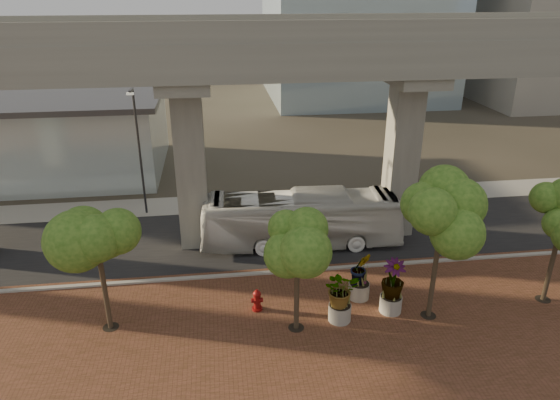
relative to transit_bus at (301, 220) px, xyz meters
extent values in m
plane|color=#322F24|center=(0.00, -1.00, -1.58)|extent=(160.00, 160.00, 0.00)
cube|color=brown|center=(0.00, -9.00, -1.55)|extent=(70.00, 13.00, 0.06)
cube|color=black|center=(0.00, 1.00, -1.56)|extent=(90.00, 8.00, 0.04)
cube|color=#A09D95|center=(0.00, -3.00, -1.50)|extent=(70.00, 0.25, 0.16)
cube|color=#A09D95|center=(0.00, 6.50, -1.55)|extent=(90.00, 3.00, 0.06)
cube|color=gray|center=(0.00, -0.60, 8.92)|extent=(72.00, 2.40, 1.80)
cube|color=gray|center=(0.00, 2.60, 8.92)|extent=(72.00, 2.40, 1.80)
cube|color=gray|center=(0.00, -1.70, 10.32)|extent=(72.00, 0.12, 1.00)
cube|color=gray|center=(0.00, 3.70, 10.32)|extent=(72.00, 0.12, 1.00)
cube|color=silver|center=(-20.00, 15.00, 1.42)|extent=(22.00, 12.00, 6.00)
cube|color=#48484D|center=(-20.00, 15.00, 4.52)|extent=(23.00, 13.00, 0.40)
imported|color=silver|center=(0.00, 0.00, 0.00)|extent=(11.45, 3.20, 3.16)
cylinder|color=maroon|center=(-3.06, -6.06, -1.47)|extent=(0.48, 0.48, 0.11)
cylinder|color=maroon|center=(-3.06, -6.06, -1.08)|extent=(0.32, 0.32, 0.78)
sphere|color=maroon|center=(-3.06, -6.06, -0.69)|extent=(0.38, 0.38, 0.38)
cylinder|color=maroon|center=(-3.06, -6.06, -0.51)|extent=(0.11, 0.11, 0.13)
cylinder|color=maroon|center=(-3.06, -6.06, -1.01)|extent=(0.54, 0.22, 0.22)
cylinder|color=#A09D91|center=(0.51, -7.30, -1.13)|extent=(1.01, 1.01, 0.79)
imported|color=#2D5B18|center=(0.51, -7.30, 0.11)|extent=(2.25, 2.25, 1.68)
cylinder|color=#A5A095|center=(2.98, -6.96, -1.13)|extent=(1.01, 1.01, 0.78)
imported|color=#2D5B18|center=(2.98, -6.96, 0.19)|extent=(2.46, 2.46, 1.84)
cylinder|color=gray|center=(1.84, -5.71, -1.13)|extent=(1.00, 1.00, 0.78)
imported|color=#2D5B18|center=(1.84, -5.71, 0.10)|extent=(2.23, 2.23, 1.67)
cylinder|color=#493C29|center=(-9.55, -6.51, 0.13)|extent=(0.22, 0.22, 3.29)
cylinder|color=black|center=(-9.55, -6.51, -1.51)|extent=(0.70, 0.70, 0.01)
cylinder|color=#493C29|center=(-1.50, -7.61, 0.04)|extent=(0.22, 0.22, 3.13)
cylinder|color=black|center=(-1.50, -7.61, -1.51)|extent=(0.70, 0.70, 0.01)
cylinder|color=#493C29|center=(4.59, -7.52, 0.24)|extent=(0.22, 0.22, 3.51)
cylinder|color=black|center=(4.59, -7.52, -1.51)|extent=(0.70, 0.70, 0.01)
cylinder|color=#493C29|center=(10.53, -7.04, 0.20)|extent=(0.22, 0.22, 3.43)
cylinder|color=black|center=(10.53, -7.04, -1.51)|extent=(0.70, 0.70, 0.01)
cylinder|color=#2A2A2F|center=(-9.34, 5.59, 2.53)|extent=(0.14, 0.14, 8.14)
cube|color=#2A2A2F|center=(-9.34, 5.08, 6.60)|extent=(0.15, 1.02, 0.15)
cube|color=silver|center=(-9.34, 4.57, 6.50)|extent=(0.41, 0.20, 0.12)
cylinder|color=#2A2A2E|center=(8.02, 6.43, 2.55)|extent=(0.14, 0.14, 8.17)
cube|color=#2A2A2E|center=(8.02, 5.92, 6.63)|extent=(0.15, 1.02, 0.15)
cube|color=silver|center=(8.02, 5.41, 6.53)|extent=(0.41, 0.20, 0.12)
camera|label=1|loc=(-4.54, -25.19, 12.23)|focal=32.00mm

